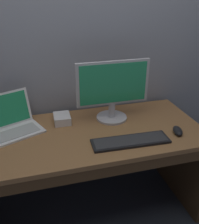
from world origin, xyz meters
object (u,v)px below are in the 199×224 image
at_px(laptop_white, 11,123).
at_px(computer_mouse, 178,131).
at_px(external_monitor, 113,90).
at_px(wired_keyboard, 131,141).
at_px(external_drive_box, 62,119).

bearing_deg(laptop_white, computer_mouse, -17.11).
distance_m(laptop_white, external_monitor, 0.73).
relative_size(wired_keyboard, computer_mouse, 4.12).
xyz_separation_m(external_monitor, external_drive_box, (-0.36, 0.05, -0.20)).
height_order(external_monitor, computer_mouse, external_monitor).
bearing_deg(external_drive_box, computer_mouse, -26.34).
height_order(computer_mouse, external_drive_box, external_drive_box).
distance_m(external_monitor, wired_keyboard, 0.40).
bearing_deg(external_monitor, laptop_white, 178.38).
xyz_separation_m(wired_keyboard, computer_mouse, (0.34, 0.02, 0.01)).
height_order(laptop_white, computer_mouse, laptop_white).
bearing_deg(wired_keyboard, external_monitor, 92.84).
bearing_deg(external_drive_box, wired_keyboard, -45.08).
bearing_deg(wired_keyboard, external_drive_box, 134.92).
bearing_deg(external_drive_box, external_monitor, -7.71).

